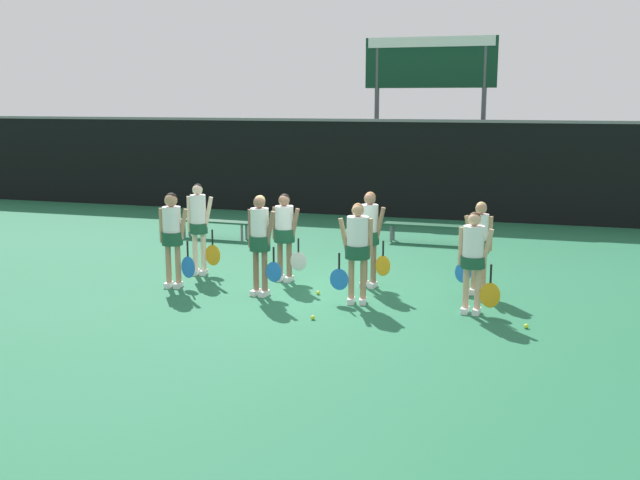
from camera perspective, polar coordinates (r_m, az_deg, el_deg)
name	(u,v)px	position (r m, az deg, el deg)	size (l,w,h in m)	color
ground_plane	(317,291)	(13.17, -0.24, -3.90)	(140.00, 140.00, 0.00)	#216642
fence_windscreen	(407,169)	(21.19, 6.68, 5.43)	(60.00, 0.08, 2.77)	black
scoreboard	(430,76)	(22.93, 8.38, 12.29)	(3.90, 0.15, 5.12)	#515156
bench_courtside	(215,223)	(18.21, -8.01, 1.30)	(1.90, 0.44, 0.44)	#19472D
bench_far	(428,227)	(17.61, 8.26, 1.00)	(2.10, 0.41, 0.44)	#19472D
player_0	(172,231)	(13.49, -11.18, 0.65)	(0.64, 0.37, 1.70)	tan
player_1	(260,237)	(12.71, -4.58, 0.22)	(0.63, 0.36, 1.73)	#8C664C
player_2	(357,245)	(12.20, 2.85, -0.35)	(0.69, 0.41, 1.67)	tan
player_3	(474,255)	(11.85, 11.63, -1.10)	(0.68, 0.38, 1.61)	tan
player_4	(199,222)	(14.40, -9.21, 1.36)	(0.64, 0.34, 1.75)	beige
player_5	(285,230)	(13.72, -2.71, 0.77)	(0.68, 0.39, 1.62)	#8C664C
player_6	(370,231)	(13.29, 3.82, 0.66)	(0.62, 0.35, 1.71)	#8C664C
player_7	(479,241)	(13.08, 12.05, -0.10)	(0.61, 0.32, 1.60)	tan
tennis_ball_0	(526,326)	(11.47, 15.44, -6.35)	(0.07, 0.07, 0.07)	#CCE033
tennis_ball_1	(313,317)	(11.48, -0.55, -5.92)	(0.07, 0.07, 0.07)	#CCE033
tennis_ball_2	(318,293)	(12.92, -0.14, -4.04)	(0.07, 0.07, 0.07)	#CCE033
tennis_ball_3	(170,271)	(14.79, -11.35, -2.35)	(0.06, 0.06, 0.06)	#CCE033
tennis_ball_4	(482,282)	(14.01, 12.24, -3.11)	(0.07, 0.07, 0.07)	#CCE033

